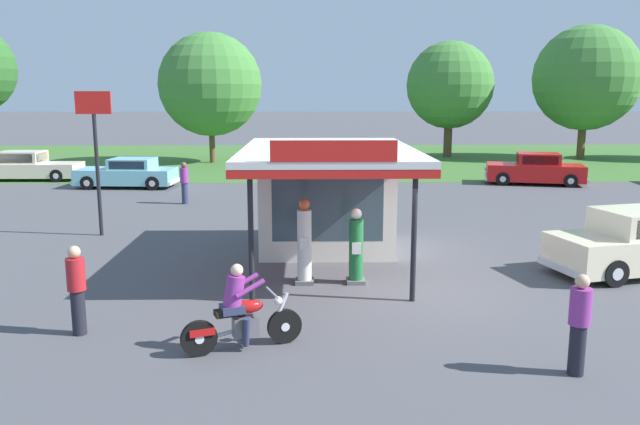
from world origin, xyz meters
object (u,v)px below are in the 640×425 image
Objects in this scene: bystander_strolling_foreground at (184,182)px; roadside_pole_sign at (95,138)px; bystander_chatting_near_pumps at (77,288)px; bystander_admiring_sedan at (579,322)px; gas_pump_nearside at (304,245)px; motorcycle_with_rider at (240,315)px; parked_car_back_row_left at (128,174)px; parked_car_back_row_far_left at (27,167)px; gas_pump_offside at (356,250)px; parked_car_second_row_spare at (535,170)px.

roadside_pole_sign is at bearing -105.05° from bystander_strolling_foreground.
bystander_chatting_near_pumps is 1.02× the size of bystander_admiring_sedan.
gas_pump_nearside is 6.71m from bystander_admiring_sedan.
bystander_chatting_near_pumps is (-4.25, -3.15, -0.04)m from gas_pump_nearside.
motorcycle_with_rider is 0.42× the size of parked_car_back_row_left.
gas_pump_offside is at bearing -49.60° from parked_car_back_row_far_left.
parked_car_back_row_left is (-8.66, 15.97, -0.29)m from gas_pump_nearside.
gas_pump_offside is at bearing -60.98° from bystander_strolling_foreground.
parked_car_second_row_spare is at bearing 1.90° from parked_car_back_row_left.
roadside_pole_sign is (-5.44, 9.30, 2.48)m from motorcycle_with_rider.
parked_car_second_row_spare is at bearing 18.22° from bystander_strolling_foreground.
bystander_admiring_sedan reaches higher than parked_car_back_row_far_left.
bystander_chatting_near_pumps is at bearing 167.53° from bystander_admiring_sedan.
parked_car_back_row_far_left is 3.34× the size of bystander_admiring_sedan.
gas_pump_nearside reaches higher than parked_car_back_row_left.
roadside_pole_sign is (-10.96, 10.42, 2.24)m from bystander_admiring_sedan.
parked_car_second_row_spare is at bearing 31.93° from roadside_pole_sign.
bystander_strolling_foreground is at bearing -161.78° from parked_car_second_row_spare.
gas_pump_nearside is 1.22× the size of bystander_admiring_sedan.
bystander_strolling_foreground is at bearing 120.01° from bystander_admiring_sedan.
gas_pump_nearside is 20.26m from parked_car_second_row_spare.
bystander_admiring_sedan is at bearing -57.88° from gas_pump_offside.
bystander_chatting_near_pumps is 14.37m from bystander_strolling_foreground.
gas_pump_offside is 19.59m from parked_car_second_row_spare.
motorcycle_with_rider is at bearing -59.70° from roadside_pole_sign.
bystander_admiring_sedan is at bearing -12.47° from bystander_chatting_near_pumps.
gas_pump_offside is 0.32× the size of parked_car_back_row_far_left.
parked_car_back_row_far_left is 3.27× the size of bystander_chatting_near_pumps.
bystander_strolling_foreground is (9.73, -7.53, 0.24)m from parked_car_back_row_far_left.
bystander_strolling_foreground reaches higher than parked_car_back_row_far_left.
gas_pump_nearside is at bearing -124.78° from parked_car_second_row_spare.
bystander_chatting_near_pumps is (-5.48, -3.15, 0.08)m from gas_pump_offside.
roadside_pole_sign reaches higher than motorcycle_with_rider.
motorcycle_with_rider is 11.06m from roadside_pole_sign.
gas_pump_offside reaches higher than parked_car_second_row_spare.
bystander_chatting_near_pumps is at bearing -74.81° from roadside_pole_sign.
parked_car_back_row_left is 1.08× the size of roadside_pole_sign.
parked_car_back_row_far_left is (-26.27, 2.08, -0.03)m from parked_car_second_row_spare.
bystander_strolling_foreground reaches higher than bystander_admiring_sedan.
motorcycle_with_rider is 1.22× the size of bystander_chatting_near_pumps.
parked_car_second_row_spare is 3.05× the size of bystander_admiring_sedan.
parked_car_second_row_spare is 26.35m from parked_car_back_row_far_left.
bystander_admiring_sedan is 0.97× the size of bystander_strolling_foreground.
gas_pump_offside is 0.40× the size of roadside_pole_sign.
gas_pump_offside is 24.59m from parked_car_back_row_far_left.
parked_car_back_row_left is 19.62m from bystander_chatting_near_pumps.
bystander_chatting_near_pumps reaches higher than parked_car_second_row_spare.
parked_car_second_row_spare is (12.68, 20.59, 0.06)m from motorcycle_with_rider.
parked_car_back_row_left is at bearing 110.73° from motorcycle_with_rider.
parked_car_back_row_far_left is (-15.94, 18.73, -0.15)m from gas_pump_offside.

